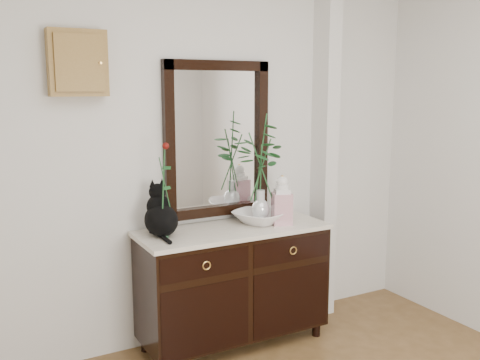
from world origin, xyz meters
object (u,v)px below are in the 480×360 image
sideboard (233,280)px  cat (161,210)px  lotus_bowl (260,217)px  ginger_jar (282,200)px

sideboard → cat: (-0.50, 0.05, 0.55)m
lotus_bowl → ginger_jar: 0.20m
ginger_jar → lotus_bowl: bearing=140.8°
sideboard → lotus_bowl: bearing=6.0°
cat → lotus_bowl: bearing=-0.1°
sideboard → cat: 0.75m
cat → ginger_jar: bearing=-6.2°
cat → ginger_jar: 0.86m
cat → lotus_bowl: 0.75m
cat → sideboard: bearing=-3.8°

